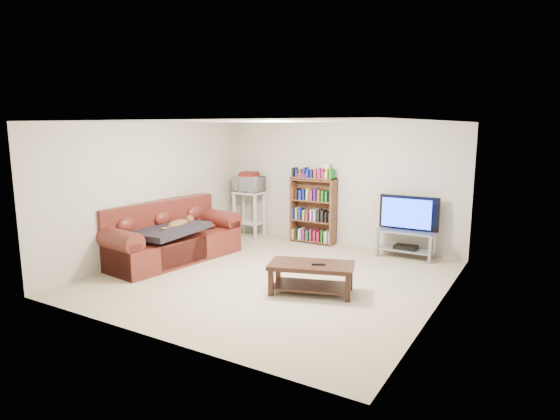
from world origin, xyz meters
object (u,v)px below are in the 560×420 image
Objects in this scene: sofa at (169,240)px; bookshelf at (313,209)px; coffee_table at (311,272)px; tv_stand at (406,239)px.

bookshelf is (1.65, 2.37, 0.34)m from sofa.
coffee_table is at bearing 2.86° from sofa.
coffee_table is 1.31× the size of tv_stand.
coffee_table is at bearing -64.28° from bookshelf.
bookshelf reaches higher than coffee_table.
coffee_table is (2.94, -0.25, -0.05)m from sofa.
bookshelf reaches higher than sofa.
tv_stand is at bearing 57.36° from coffee_table.
bookshelf reaches higher than tv_stand.
tv_stand is 1.97m from bookshelf.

